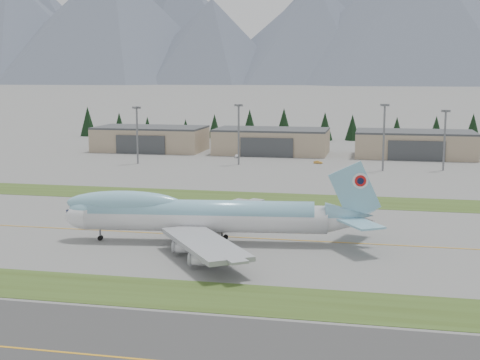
% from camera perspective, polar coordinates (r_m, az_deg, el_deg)
% --- Properties ---
extents(ground, '(7000.00, 7000.00, 0.00)m').
position_cam_1_polar(ground, '(141.64, -0.92, -4.88)').
color(ground, slate).
rests_on(ground, ground).
extents(grass_strip_near, '(400.00, 14.00, 0.08)m').
position_cam_1_polar(grass_strip_near, '(106.38, -5.49, -9.69)').
color(grass_strip_near, '#3A4E1B').
rests_on(grass_strip_near, ground).
extents(grass_strip_far, '(400.00, 18.00, 0.08)m').
position_cam_1_polar(grass_strip_far, '(184.81, 2.15, -1.59)').
color(grass_strip_far, '#3A4E1B').
rests_on(grass_strip_far, ground).
extents(asphalt_taxiway, '(400.00, 32.00, 0.04)m').
position_cam_1_polar(asphalt_taxiway, '(85.32, -10.42, -14.67)').
color(asphalt_taxiway, '#393939').
rests_on(asphalt_taxiway, ground).
extents(taxiway_line_main, '(400.00, 0.40, 0.02)m').
position_cam_1_polar(taxiway_line_main, '(141.64, -0.92, -4.88)').
color(taxiway_line_main, orange).
rests_on(taxiway_line_main, ground).
extents(taxiway_line_near, '(400.00, 0.40, 0.02)m').
position_cam_1_polar(taxiway_line_near, '(85.32, -10.42, -14.67)').
color(taxiway_line_near, orange).
rests_on(taxiway_line_near, ground).
extents(boeing_747_freighter, '(65.41, 55.87, 17.17)m').
position_cam_1_polar(boeing_747_freighter, '(136.28, -3.24, -3.01)').
color(boeing_747_freighter, white).
rests_on(boeing_747_freighter, ground).
extents(hangar_left, '(48.00, 26.60, 10.80)m').
position_cam_1_polar(hangar_left, '(302.55, -7.64, 3.52)').
color(hangar_left, tan).
rests_on(hangar_left, ground).
extents(hangar_center, '(48.00, 26.60, 10.80)m').
position_cam_1_polar(hangar_center, '(289.01, 2.72, 3.34)').
color(hangar_center, tan).
rests_on(hangar_center, ground).
extents(hangar_right, '(48.00, 26.60, 10.80)m').
position_cam_1_polar(hangar_right, '(285.82, 14.70, 2.99)').
color(hangar_right, tan).
rests_on(hangar_right, ground).
extents(floodlight_masts, '(163.74, 10.56, 24.97)m').
position_cam_1_polar(floodlight_masts, '(245.11, 12.07, 4.60)').
color(floodlight_masts, slate).
rests_on(floodlight_masts, ground).
extents(service_vehicle_a, '(1.97, 3.97, 1.30)m').
position_cam_1_polar(service_vehicle_a, '(275.17, -0.29, 1.93)').
color(service_vehicle_a, white).
rests_on(service_vehicle_a, ground).
extents(service_vehicle_b, '(3.69, 2.04, 1.15)m').
position_cam_1_polar(service_vehicle_b, '(258.10, 6.68, 1.39)').
color(service_vehicle_b, gold).
rests_on(service_vehicle_b, ground).
extents(conifer_belt, '(270.23, 15.81, 16.37)m').
position_cam_1_polar(conifer_belt, '(348.49, 7.94, 4.55)').
color(conifer_belt, black).
rests_on(conifer_belt, ground).
extents(mountain_ridge_front, '(4247.46, 1272.85, 518.30)m').
position_cam_1_polar(mountain_ridge_front, '(2354.78, 13.51, 13.46)').
color(mountain_ridge_front, '#535B6E').
rests_on(mountain_ridge_front, ground).
extents(mountain_ridge_rear, '(4484.68, 1040.66, 520.33)m').
position_cam_1_polar(mountain_ridge_rear, '(3043.34, 13.73, 12.96)').
color(mountain_ridge_rear, '#535B6E').
rests_on(mountain_ridge_rear, ground).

